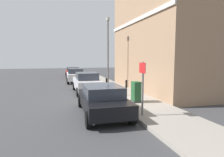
% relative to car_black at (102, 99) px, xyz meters
% --- Properties ---
extents(ground, '(80.00, 80.00, 0.00)m').
position_rel_car_black_xyz_m(ground, '(0.56, 2.03, -0.72)').
color(ground, '#38383A').
extents(sidewalk, '(2.62, 30.00, 0.15)m').
position_rel_car_black_xyz_m(sidewalk, '(2.45, 8.03, -0.65)').
color(sidewalk, gray).
rests_on(sidewalk, ground).
extents(corner_building, '(7.63, 10.57, 9.76)m').
position_rel_car_black_xyz_m(corner_building, '(7.53, 5.31, 4.16)').
color(corner_building, '#937256').
rests_on(corner_building, ground).
extents(car_black, '(2.02, 4.35, 1.37)m').
position_rel_car_black_xyz_m(car_black, '(0.00, 0.00, 0.00)').
color(car_black, black).
rests_on(car_black, ground).
extents(car_silver, '(1.83, 4.03, 1.53)m').
position_rel_car_black_xyz_m(car_silver, '(0.12, 5.81, 0.06)').
color(car_silver, '#B7B7BC').
rests_on(car_silver, ground).
extents(car_white, '(1.90, 3.97, 1.51)m').
position_rel_car_black_xyz_m(car_white, '(-0.16, 12.18, 0.05)').
color(car_white, silver).
rests_on(car_white, ground).
extents(car_red, '(1.95, 4.24, 1.34)m').
position_rel_car_black_xyz_m(car_red, '(0.05, 18.53, -0.02)').
color(car_red, maroon).
rests_on(car_red, ground).
extents(utility_cabinet, '(0.46, 0.61, 1.15)m').
position_rel_car_black_xyz_m(utility_cabinet, '(2.25, 1.36, -0.04)').
color(utility_cabinet, '#1E4C28').
rests_on(utility_cabinet, sidewalk).
extents(bollard_near_cabinet, '(0.14, 0.14, 1.04)m').
position_rel_car_black_xyz_m(bollard_near_cabinet, '(2.35, 3.23, -0.02)').
color(bollard_near_cabinet, black).
rests_on(bollard_near_cabinet, sidewalk).
extents(bollard_far_kerb, '(0.14, 0.14, 1.04)m').
position_rel_car_black_xyz_m(bollard_far_kerb, '(1.39, 4.74, -0.02)').
color(bollard_far_kerb, black).
rests_on(bollard_far_kerb, sidewalk).
extents(street_sign, '(0.08, 0.60, 2.30)m').
position_rel_car_black_xyz_m(street_sign, '(1.50, -1.09, 0.94)').
color(street_sign, '#59595B').
rests_on(street_sign, sidewalk).
extents(lamppost, '(0.20, 0.44, 5.72)m').
position_rel_car_black_xyz_m(lamppost, '(2.11, 7.05, 2.58)').
color(lamppost, '#59595B').
rests_on(lamppost, sidewalk).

